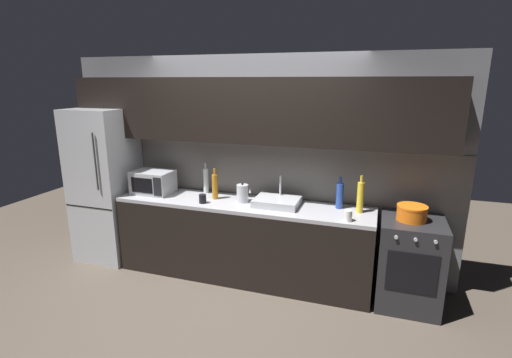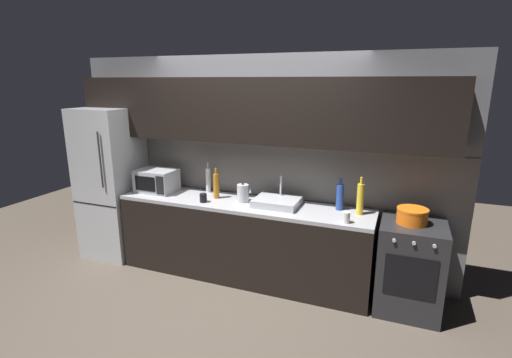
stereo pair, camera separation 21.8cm
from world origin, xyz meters
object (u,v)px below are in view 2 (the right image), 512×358
oven_range (410,267)px  mug_white (346,217)px  microwave (157,181)px  mug_dark (203,198)px  refrigerator (112,183)px  wine_bottle_blue (340,197)px  wine_bottle_clear (208,180)px  cooking_pot (412,216)px  wine_bottle_yellow (360,199)px  kettle (243,193)px  wine_bottle_amber (216,186)px

oven_range → mug_white: mug_white is taller
microwave → mug_dark: bearing=-13.0°
refrigerator → wine_bottle_blue: (2.87, 0.15, 0.10)m
wine_bottle_clear → mug_white: bearing=-14.3°
refrigerator → cooking_pot: (3.57, 0.00, 0.03)m
wine_bottle_yellow → cooking_pot: size_ratio=1.36×
wine_bottle_clear → cooking_pot: 2.31m
wine_bottle_yellow → mug_dark: 1.69m
wine_bottle_blue → wine_bottle_yellow: (0.21, -0.07, 0.02)m
microwave → cooking_pot: microwave is taller
kettle → wine_bottle_blue: 1.05m
wine_bottle_amber → mug_dark: (-0.07, -0.19, -0.10)m
wine_bottle_clear → wine_bottle_yellow: bearing=-4.5°
refrigerator → wine_bottle_clear: refrigerator is taller
microwave → wine_bottle_amber: 0.80m
kettle → mug_white: bearing=-11.5°
wine_bottle_yellow → oven_range: bearing=-9.0°
mug_white → cooking_pot: cooking_pot is taller
wine_bottle_clear → mug_dark: 0.41m
wine_bottle_amber → cooking_pot: (2.09, -0.04, -0.07)m
kettle → mug_dark: 0.45m
wine_bottle_amber → mug_dark: size_ratio=3.58×
refrigerator → wine_bottle_yellow: size_ratio=4.88×
refrigerator → mug_dark: size_ratio=19.10×
wine_bottle_amber → cooking_pot: bearing=-1.0°
wine_bottle_clear → wine_bottle_yellow: size_ratio=0.95×
refrigerator → cooking_pot: 3.57m
kettle → wine_bottle_yellow: size_ratio=0.58×
mug_dark → kettle: bearing=22.9°
wine_bottle_amber → wine_bottle_yellow: size_ratio=0.91×
wine_bottle_blue → wine_bottle_yellow: size_ratio=0.88×
mug_dark → cooking_pot: bearing=4.0°
wine_bottle_blue → mug_white: (0.12, -0.36, -0.09)m
microwave → wine_bottle_clear: size_ratio=1.25×
wine_bottle_yellow → wine_bottle_blue: bearing=162.4°
microwave → wine_bottle_blue: wine_bottle_blue is taller
wine_bottle_blue → cooking_pot: wine_bottle_blue is taller
mug_dark → mug_white: bearing=-2.3°
wine_bottle_amber → cooking_pot: size_ratio=1.24×
wine_bottle_amber → mug_white: (1.51, -0.25, -0.09)m
oven_range → cooking_pot: (-0.03, 0.00, 0.52)m
wine_bottle_clear → wine_bottle_yellow: (1.80, -0.14, 0.01)m
wine_bottle_yellow → mug_white: size_ratio=3.56×
oven_range → cooking_pot: bearing=177.1°
wine_bottle_amber → wine_bottle_blue: 1.39m
oven_range → microwave: bearing=179.6°
mug_dark → wine_bottle_clear: bearing=110.1°
oven_range → cooking_pot: cooking_pot is taller
refrigerator → microwave: size_ratio=4.11×
microwave → wine_bottle_clear: bearing=18.9°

